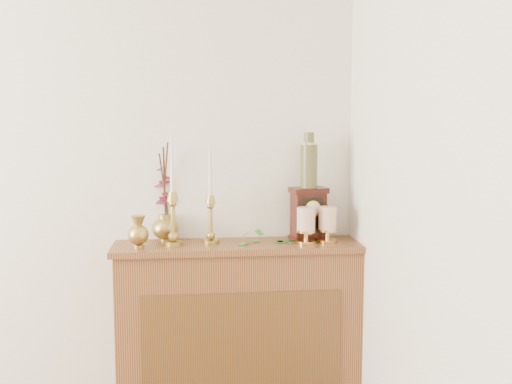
{
  "coord_description": "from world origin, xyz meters",
  "views": [
    {
      "loc": [
        1.16,
        -0.82,
        1.53
      ],
      "look_at": [
        1.48,
        2.05,
        1.19
      ],
      "focal_mm": 42.0,
      "sensor_mm": 36.0,
      "label": 1
    }
  ],
  "objects": [
    {
      "name": "pillar_candle_right",
      "position": [
        1.84,
        2.06,
        1.03
      ],
      "size": [
        0.1,
        0.1,
        0.19
      ],
      "rotation": [
        0.0,
        0.0,
        -0.02
      ],
      "color": "gold",
      "rests_on": "console_shelf"
    },
    {
      "name": "bud_vase",
      "position": [
        0.92,
        2.03,
        1.01
      ],
      "size": [
        0.1,
        0.1,
        0.16
      ],
      "rotation": [
        0.0,
        0.0,
        -0.2
      ],
      "color": "#B39647",
      "rests_on": "console_shelf"
    },
    {
      "name": "candlestick_center",
      "position": [
        1.26,
        2.1,
        1.09
      ],
      "size": [
        0.08,
        0.08,
        0.49
      ],
      "rotation": [
        0.0,
        0.0,
        -0.14
      ],
      "color": "#B39647",
      "rests_on": "console_shelf"
    },
    {
      "name": "pillar_candle_left",
      "position": [
        1.73,
        2.04,
        1.03
      ],
      "size": [
        0.1,
        0.1,
        0.19
      ],
      "rotation": [
        0.0,
        0.0,
        -0.41
      ],
      "color": "gold",
      "rests_on": "console_shelf"
    },
    {
      "name": "console_shelf",
      "position": [
        1.4,
        2.1,
        0.44
      ],
      "size": [
        1.24,
        0.34,
        0.93
      ],
      "color": "brown",
      "rests_on": "ground"
    },
    {
      "name": "ginger_jar",
      "position": [
        1.03,
        2.25,
        1.15
      ],
      "size": [
        0.21,
        0.22,
        0.5
      ],
      "rotation": [
        0.0,
        0.0,
        -0.11
      ],
      "color": "#B39647",
      "rests_on": "console_shelf"
    },
    {
      "name": "mantel_clock",
      "position": [
        1.76,
        2.15,
        1.06
      ],
      "size": [
        0.2,
        0.15,
        0.27
      ],
      "rotation": [
        0.0,
        0.0,
        0.18
      ],
      "color": "#38110B",
      "rests_on": "console_shelf"
    },
    {
      "name": "ceramic_vase",
      "position": [
        1.76,
        2.15,
        1.32
      ],
      "size": [
        0.09,
        0.09,
        0.28
      ],
      "rotation": [
        0.0,
        0.0,
        0.18
      ],
      "color": "#172F23",
      "rests_on": "mantel_clock"
    },
    {
      "name": "candlestick_left",
      "position": [
        1.08,
        2.07,
        1.11
      ],
      "size": [
        0.09,
        0.09,
        0.54
      ],
      "rotation": [
        0.0,
        0.0,
        -0.36
      ],
      "color": "#B39647",
      "rests_on": "console_shelf"
    },
    {
      "name": "ivy_garland",
      "position": [
        1.67,
        2.04,
        0.94
      ],
      "size": [
        0.43,
        0.21,
        0.08
      ],
      "rotation": [
        0.0,
        0.0,
        -0.06
      ],
      "color": "#37732B",
      "rests_on": "console_shelf"
    }
  ]
}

